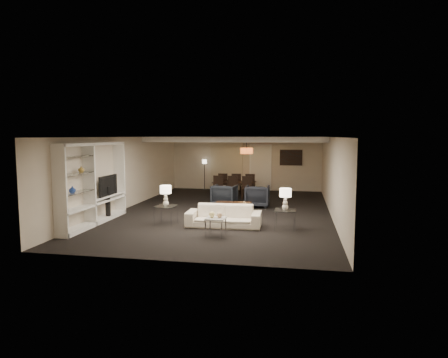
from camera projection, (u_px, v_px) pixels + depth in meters
name	position (u px, v px, depth m)	size (l,w,h in m)	color
floor	(224.00, 211.00, 13.49)	(11.00, 11.00, 0.00)	black
ceiling	(224.00, 137.00, 13.22)	(7.00, 11.00, 0.02)	silver
wall_back	(246.00, 163.00, 18.72)	(7.00, 0.02, 2.50)	#C1AF9B
wall_front	(173.00, 201.00, 7.98)	(7.00, 0.02, 2.50)	#C1AF9B
wall_left	(126.00, 173.00, 13.99)	(0.02, 11.00, 2.50)	#C1AF9B
wall_right	(332.00, 177.00, 12.71)	(0.02, 11.00, 2.50)	#C1AF9B
ceiling_soffit	(239.00, 139.00, 16.65)	(7.00, 4.00, 0.20)	silver
curtains	(227.00, 164.00, 18.82)	(1.50, 0.12, 2.40)	beige
door	(260.00, 168.00, 18.59)	(0.90, 0.05, 2.10)	silver
painting	(291.00, 158.00, 18.27)	(0.95, 0.04, 0.65)	#142D38
media_unit	(94.00, 184.00, 11.43)	(0.38, 3.40, 2.35)	white
pendant_light	(247.00, 151.00, 16.64)	(0.52, 0.52, 0.24)	#D8591E
sofa	(224.00, 216.00, 11.19)	(2.08, 0.81, 0.61)	beige
coffee_table	(233.00, 209.00, 12.76)	(1.14, 0.67, 0.41)	black
armchair_left	(224.00, 195.00, 14.51)	(0.83, 0.85, 0.77)	black
armchair_right	(257.00, 196.00, 14.29)	(0.83, 0.85, 0.77)	black
side_table_left	(166.00, 215.00, 11.51)	(0.57, 0.57, 0.53)	white
side_table_right	(285.00, 220.00, 10.88)	(0.57, 0.57, 0.53)	white
table_lamp_left	(166.00, 196.00, 11.44)	(0.32, 0.32, 0.59)	white
table_lamp_right	(285.00, 199.00, 10.82)	(0.32, 0.32, 0.59)	beige
marble_table	(216.00, 227.00, 10.12)	(0.48, 0.48, 0.48)	white
gold_gourd_a	(212.00, 215.00, 10.11)	(0.15, 0.15, 0.15)	#E1CA77
gold_gourd_b	(220.00, 215.00, 10.07)	(0.13, 0.13, 0.13)	tan
television	(105.00, 185.00, 12.01)	(0.14, 1.06, 0.61)	black
vase_blue	(72.00, 190.00, 10.34)	(0.18, 0.18, 0.19)	#24429C
vase_amber	(81.00, 169.00, 10.75)	(0.16, 0.16, 0.17)	#AD8739
floor_speaker	(108.00, 203.00, 12.06)	(0.11, 0.11, 1.02)	black
dining_table	(234.00, 189.00, 16.76)	(1.76, 0.98, 0.62)	black
chair_nl	(217.00, 187.00, 16.22)	(0.43, 0.43, 0.92)	black
chair_nm	(232.00, 188.00, 16.11)	(0.43, 0.43, 0.92)	black
chair_nr	(247.00, 188.00, 16.00)	(0.43, 0.43, 0.92)	black
chair_fl	(223.00, 184.00, 17.49)	(0.43, 0.43, 0.92)	black
chair_fm	(237.00, 184.00, 17.38)	(0.43, 0.43, 0.92)	black
chair_fr	(250.00, 184.00, 17.27)	(0.43, 0.43, 0.92)	black
floor_lamp	(205.00, 175.00, 18.74)	(0.21, 0.21, 1.43)	black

